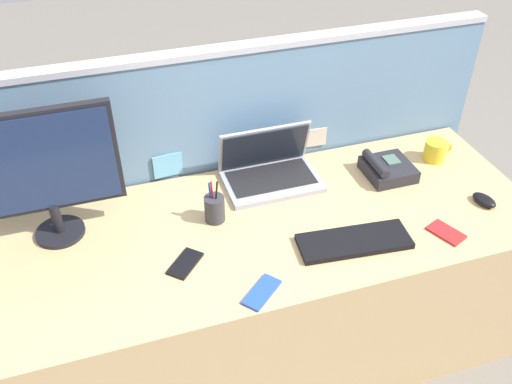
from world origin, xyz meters
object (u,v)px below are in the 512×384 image
cell_phone_black_slab (185,263)px  cell_phone_red_case (446,233)px  keyboard_main (354,241)px  pen_cup (215,208)px  laptop (269,168)px  coffee_mug (435,150)px  desk_phone (387,169)px  desktop_monitor (43,168)px  cell_phone_blue_case (262,292)px  computer_mouse_right_hand (484,200)px

cell_phone_black_slab → cell_phone_red_case: bearing=34.7°
keyboard_main → pen_cup: size_ratio=2.17×
laptop → coffee_mug: laptop is taller
desk_phone → keyboard_main: desk_phone is taller
laptop → pen_cup: 0.33m
keyboard_main → desktop_monitor: bearing=164.3°
cell_phone_black_slab → cell_phone_blue_case: same height
desktop_monitor → laptop: (0.82, 0.08, -0.23)m
desktop_monitor → computer_mouse_right_hand: bearing=-11.9°
cell_phone_black_slab → coffee_mug: 1.18m
desk_phone → cell_phone_black_slab: 0.93m
cell_phone_red_case → laptop: bearing=111.2°
desktop_monitor → coffee_mug: (1.53, -0.01, -0.24)m
cell_phone_blue_case → coffee_mug: coffee_mug is taller
desktop_monitor → pen_cup: bearing=-10.7°
desk_phone → cell_phone_red_case: (0.03, -0.39, -0.03)m
pen_cup → desktop_monitor: bearing=169.3°
computer_mouse_right_hand → pen_cup: 1.03m
laptop → cell_phone_red_case: 0.72m
desktop_monitor → keyboard_main: 1.08m
keyboard_main → cell_phone_black_slab: keyboard_main is taller
cell_phone_red_case → cell_phone_blue_case: size_ratio=0.86×
cell_phone_black_slab → coffee_mug: (1.14, 0.29, 0.04)m
computer_mouse_right_hand → desk_phone: bearing=118.9°
cell_phone_blue_case → desk_phone: bearing=83.1°
desktop_monitor → computer_mouse_right_hand: (1.55, -0.33, -0.27)m
cell_phone_black_slab → cell_phone_blue_case: bearing=-1.4°
keyboard_main → cell_phone_red_case: bearing=-3.4°
laptop → cell_phone_blue_case: laptop is taller
laptop → coffee_mug: size_ratio=2.91×
laptop → pen_cup: bearing=-146.0°
laptop → computer_mouse_right_hand: 0.84m
pen_cup → computer_mouse_right_hand: bearing=-12.6°
coffee_mug → cell_phone_black_slab: bearing=-165.6°
computer_mouse_right_hand → coffee_mug: bearing=78.5°
computer_mouse_right_hand → coffee_mug: size_ratio=0.77×
desk_phone → coffee_mug: (0.25, 0.04, 0.01)m
desk_phone → coffee_mug: same height
desktop_monitor → keyboard_main: (0.98, -0.38, -0.27)m
computer_mouse_right_hand → cell_phone_blue_case: size_ratio=0.68×
desktop_monitor → cell_phone_red_case: 1.41m
desktop_monitor → cell_phone_red_case: bearing=-18.2°
desk_phone → keyboard_main: 0.45m
computer_mouse_right_hand → laptop: bearing=136.2°
pen_cup → laptop: bearing=34.0°
laptop → cell_phone_black_slab: bearing=-138.4°
coffee_mug → pen_cup: bearing=-174.4°
coffee_mug → computer_mouse_right_hand: bearing=-86.9°
keyboard_main → pen_cup: 0.51m
cell_phone_blue_case → laptop: bearing=118.7°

